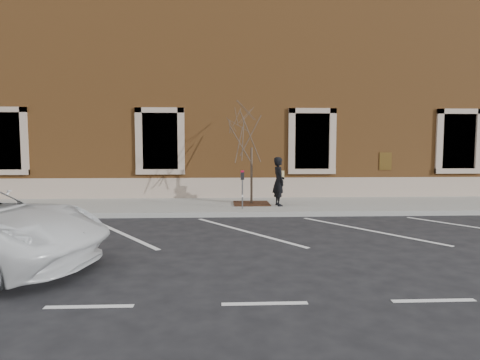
{
  "coord_description": "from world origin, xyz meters",
  "views": [
    {
      "loc": [
        -0.59,
        -12.37,
        2.17
      ],
      "look_at": [
        0.0,
        0.6,
        1.1
      ],
      "focal_mm": 30.0,
      "sensor_mm": 36.0,
      "label": 1
    }
  ],
  "objects": [
    {
      "name": "tree_grate",
      "position": [
        0.46,
        1.74,
        0.17
      ],
      "size": [
        1.26,
        1.26,
        0.03
      ],
      "primitive_type": "cube",
      "color": "#3B2113",
      "rests_on": "sidewalk_near"
    },
    {
      "name": "man",
      "position": [
        1.37,
        1.27,
        0.99
      ],
      "size": [
        0.5,
        0.67,
        1.68
      ],
      "primitive_type": "imported",
      "rotation": [
        0.0,
        0.0,
        1.74
      ],
      "color": "black",
      "rests_on": "sidewalk_near"
    },
    {
      "name": "parking_stripes",
      "position": [
        0.0,
        -2.2,
        0.0
      ],
      "size": [
        28.0,
        4.4,
        0.01
      ],
      "primitive_type": null,
      "color": "silver",
      "rests_on": "ground"
    },
    {
      "name": "building_civic",
      "position": [
        0.0,
        7.74,
        4.0
      ],
      "size": [
        40.0,
        8.62,
        8.0
      ],
      "color": "brown",
      "rests_on": "ground"
    },
    {
      "name": "curb_near",
      "position": [
        0.0,
        -0.05,
        0.07
      ],
      "size": [
        40.0,
        0.12,
        0.15
      ],
      "primitive_type": "cube",
      "color": "#9E9E99",
      "rests_on": "ground"
    },
    {
      "name": "ground",
      "position": [
        0.0,
        0.0,
        0.0
      ],
      "size": [
        120.0,
        120.0,
        0.0
      ],
      "primitive_type": "plane",
      "color": "#28282B",
      "rests_on": "ground"
    },
    {
      "name": "sapling",
      "position": [
        0.46,
        1.74,
        2.7
      ],
      "size": [
        2.19,
        2.19,
        3.64
      ],
      "color": "#4F3930",
      "rests_on": "sidewalk_near"
    },
    {
      "name": "parking_meter",
      "position": [
        0.08,
        0.62,
        1.03
      ],
      "size": [
        0.11,
        0.09,
        1.26
      ],
      "rotation": [
        0.0,
        0.0,
        -0.06
      ],
      "color": "#595B60",
      "rests_on": "sidewalk_near"
    },
    {
      "name": "sidewalk_near",
      "position": [
        0.0,
        1.75,
        0.07
      ],
      "size": [
        40.0,
        3.5,
        0.15
      ],
      "primitive_type": "cube",
      "color": "gray",
      "rests_on": "ground"
    }
  ]
}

